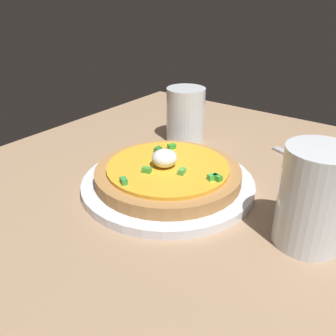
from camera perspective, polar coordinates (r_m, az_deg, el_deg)
name	(u,v)px	position (r cm, az deg, el deg)	size (l,w,h in cm)	color
dining_table	(158,216)	(51.53, -1.52, -7.56)	(98.23, 75.50, 2.38)	#A38161
plate	(168,183)	(55.73, 0.00, -2.44)	(26.14, 26.14, 1.31)	white
pizza	(168,173)	(54.81, -0.02, -0.71)	(21.95, 21.95, 5.03)	#AF7B44
cup_near	(186,115)	(71.75, 2.76, 8.21)	(7.43, 7.43, 10.36)	silver
cup_far	(313,203)	(45.25, 21.66, -5.08)	(8.02, 8.02, 12.25)	silver
fork	(295,157)	(68.96, 19.23, 1.62)	(5.35, 11.35, 0.50)	#B7B7BC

